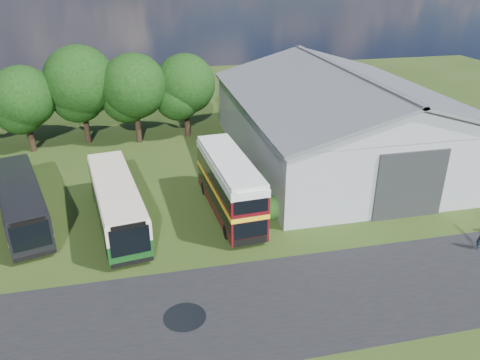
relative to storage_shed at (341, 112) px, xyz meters
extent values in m
plane|color=#253C13|center=(-15.00, -15.98, -4.17)|extent=(120.00, 120.00, 0.00)
cube|color=black|center=(-12.00, -18.98, -4.17)|extent=(60.00, 8.00, 0.02)
cylinder|color=black|center=(-16.50, -18.98, -4.17)|extent=(2.20, 2.20, 0.01)
cube|color=gray|center=(0.00, 0.02, -1.42)|extent=(18.00, 24.00, 5.50)
cube|color=#2D3033|center=(0.00, -12.06, -1.67)|extent=(5.20, 0.18, 5.00)
cylinder|color=black|center=(-28.00, 7.52, -2.64)|extent=(0.56, 0.56, 3.06)
sphere|color=black|center=(-28.00, 7.52, 1.10)|extent=(5.78, 5.78, 5.78)
cylinder|color=black|center=(-23.00, 8.82, -2.37)|extent=(0.56, 0.56, 3.60)
sphere|color=black|center=(-23.00, 8.82, 2.03)|extent=(6.80, 6.80, 6.80)
cylinder|color=black|center=(-18.00, 7.82, -2.51)|extent=(0.56, 0.56, 3.31)
sphere|color=black|center=(-18.00, 7.82, 1.54)|extent=(6.26, 6.26, 6.26)
cylinder|color=black|center=(-13.00, 8.62, -2.58)|extent=(0.56, 0.56, 3.17)
sphere|color=black|center=(-13.00, 8.62, 1.29)|extent=(5.98, 5.98, 5.98)
sphere|color=#194714|center=(-9.40, -9.98, -4.17)|extent=(1.70, 1.70, 1.70)
sphere|color=#194714|center=(-9.40, -7.98, -4.17)|extent=(1.60, 1.60, 1.60)
sphere|color=#194714|center=(-9.40, -5.98, -4.17)|extent=(1.80, 1.80, 1.80)
cube|color=#103B13|center=(-19.84, -8.49, -2.42)|extent=(4.35, 11.80, 2.87)
cube|color=#4B0A10|center=(-12.04, -8.63, -1.87)|extent=(3.21, 10.13, 3.99)
cube|color=black|center=(-26.20, -6.93, -2.50)|extent=(5.49, 11.29, 2.74)
camera|label=1|loc=(-17.84, -37.81, 12.24)|focal=35.00mm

